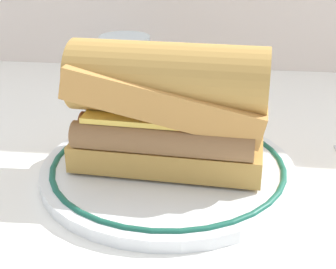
# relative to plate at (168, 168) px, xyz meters

# --- Properties ---
(ground_plane) EXTENTS (1.50, 1.50, 0.00)m
(ground_plane) POSITION_rel_plate_xyz_m (0.02, -0.03, -0.01)
(ground_plane) COLOR white
(plate) EXTENTS (0.26, 0.26, 0.01)m
(plate) POSITION_rel_plate_xyz_m (0.00, 0.00, 0.00)
(plate) COLOR white
(plate) RESTS_ON ground_plane
(sausage_sandwich) EXTENTS (0.19, 0.11, 0.12)m
(sausage_sandwich) POSITION_rel_plate_xyz_m (0.00, -0.00, 0.07)
(sausage_sandwich) COLOR #BC8D43
(sausage_sandwich) RESTS_ON plate
(drinking_glass) EXTENTS (0.07, 0.07, 0.09)m
(drinking_glass) POSITION_rel_plate_xyz_m (-0.09, 0.22, 0.03)
(drinking_glass) COLOR silver
(drinking_glass) RESTS_ON ground_plane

